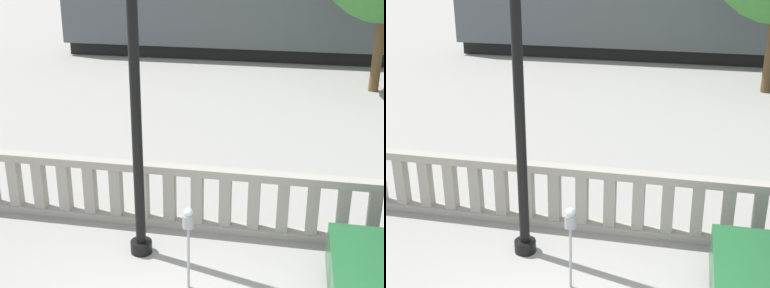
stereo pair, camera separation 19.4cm
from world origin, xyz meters
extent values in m
cube|color=#9E998E|center=(0.00, 2.98, 0.07)|extent=(14.15, 0.24, 0.14)
cube|color=#9E998E|center=(0.00, 2.98, 1.12)|extent=(14.15, 0.24, 0.14)
cube|color=#9E998E|center=(-3.72, 2.98, 0.60)|extent=(0.20, 0.20, 0.91)
cube|color=#9E998E|center=(-3.22, 2.98, 0.60)|extent=(0.20, 0.20, 0.91)
cube|color=#9E998E|center=(-2.73, 2.98, 0.60)|extent=(0.20, 0.20, 0.91)
cube|color=#9E998E|center=(-2.23, 2.98, 0.60)|extent=(0.20, 0.20, 0.91)
cube|color=#9E998E|center=(-1.74, 2.98, 0.60)|extent=(0.20, 0.20, 0.91)
cube|color=#9E998E|center=(-1.24, 2.98, 0.60)|extent=(0.20, 0.20, 0.91)
cube|color=#9E998E|center=(-0.74, 2.98, 0.60)|extent=(0.20, 0.20, 0.91)
cube|color=#9E998E|center=(-0.25, 2.98, 0.60)|extent=(0.20, 0.20, 0.91)
cube|color=#9E998E|center=(0.25, 2.98, 0.60)|extent=(0.20, 0.20, 0.91)
cube|color=#9E998E|center=(0.74, 2.98, 0.60)|extent=(0.20, 0.20, 0.91)
cube|color=#9E998E|center=(1.24, 2.98, 0.60)|extent=(0.20, 0.20, 0.91)
cube|color=#9E998E|center=(1.74, 2.98, 0.60)|extent=(0.20, 0.20, 0.91)
cube|color=#9E998E|center=(2.23, 2.98, 0.60)|extent=(0.20, 0.20, 0.91)
cube|color=#9E998E|center=(2.73, 2.98, 0.60)|extent=(0.20, 0.20, 0.91)
cylinder|color=black|center=(-1.02, 2.06, 0.10)|extent=(0.36, 0.36, 0.20)
cylinder|color=black|center=(-1.02, 2.06, 2.59)|extent=(0.16, 0.16, 4.78)
cylinder|color=#99999E|center=(-0.06, 1.27, 0.51)|extent=(0.04, 0.04, 1.02)
cylinder|color=gray|center=(-0.06, 1.27, 1.12)|extent=(0.17, 0.17, 0.20)
sphere|color=#B2B7BC|center=(-0.06, 1.27, 1.26)|extent=(0.14, 0.14, 0.14)
cylinder|color=black|center=(2.77, 2.16, 0.32)|extent=(0.63, 0.18, 0.63)
cube|color=black|center=(0.37, 17.75, 0.28)|extent=(17.70, 2.12, 0.55)
cube|color=#4C5156|center=(0.37, 17.75, 1.93)|extent=(18.06, 2.65, 2.76)
cube|color=black|center=(1.84, 27.41, 0.28)|extent=(19.78, 2.15, 0.55)
cylinder|color=brown|center=(3.92, 13.04, 1.40)|extent=(0.32, 0.32, 2.81)
camera|label=1|loc=(1.27, -5.26, 4.92)|focal=50.00mm
camera|label=2|loc=(1.46, -5.22, 4.92)|focal=50.00mm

